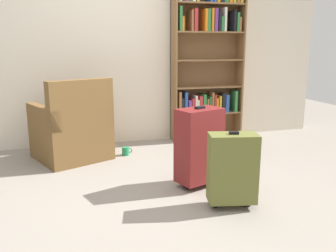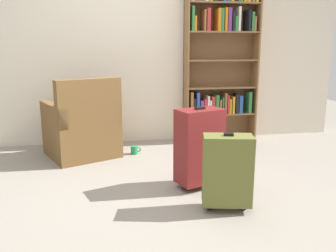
{
  "view_description": "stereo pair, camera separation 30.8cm",
  "coord_description": "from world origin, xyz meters",
  "views": [
    {
      "loc": [
        -0.69,
        -2.79,
        1.23
      ],
      "look_at": [
        0.13,
        0.1,
        0.55
      ],
      "focal_mm": 37.81,
      "sensor_mm": 36.0,
      "label": 1
    },
    {
      "loc": [
        -0.39,
        -2.86,
        1.23
      ],
      "look_at": [
        0.13,
        0.1,
        0.55
      ],
      "focal_mm": 37.81,
      "sensor_mm": 36.0,
      "label": 2
    }
  ],
  "objects": [
    {
      "name": "bookshelf",
      "position": [
        1.08,
        1.57,
        1.14
      ],
      "size": [
        0.94,
        0.25,
        2.09
      ],
      "color": "brown",
      "rests_on": "ground"
    },
    {
      "name": "ground_plane",
      "position": [
        0.0,
        0.0,
        0.0
      ],
      "size": [
        9.6,
        9.6,
        0.0
      ],
      "primitive_type": "plane",
      "color": "gray"
    },
    {
      "name": "suitcase_olive",
      "position": [
        0.49,
        -0.46,
        0.32
      ],
      "size": [
        0.4,
        0.27,
        0.61
      ],
      "color": "brown",
      "rests_on": "ground"
    },
    {
      "name": "armchair",
      "position": [
        -0.67,
        1.13,
        0.32
      ],
      "size": [
        0.92,
        0.92,
        0.9
      ],
      "color": "brown",
      "rests_on": "ground"
    },
    {
      "name": "back_wall",
      "position": [
        0.0,
        1.75,
        1.3
      ],
      "size": [
        5.49,
        0.1,
        2.6
      ],
      "primitive_type": "cube",
      "color": "beige",
      "rests_on": "ground"
    },
    {
      "name": "mug",
      "position": [
        -0.09,
        1.1,
        0.05
      ],
      "size": [
        0.12,
        0.08,
        0.1
      ],
      "color": "#1E7F4C",
      "rests_on": "ground"
    },
    {
      "name": "suitcase_dark_red",
      "position": [
        0.4,
        0.02,
        0.38
      ],
      "size": [
        0.45,
        0.35,
        0.72
      ],
      "color": "maroon",
      "rests_on": "ground"
    }
  ]
}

